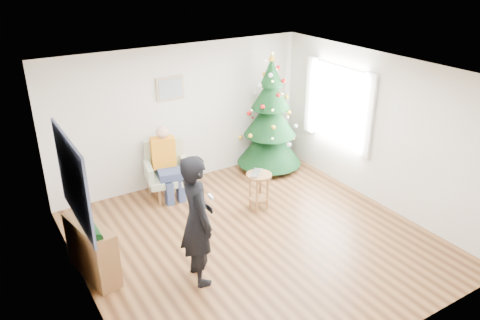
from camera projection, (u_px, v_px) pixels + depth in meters
floor at (255, 240)px, 7.21m from camera, size 5.00×5.00×0.00m
ceiling at (258, 74)px, 6.15m from camera, size 5.00×5.00×0.00m
wall_back at (181, 116)px, 8.62m from camera, size 5.00×0.00×5.00m
wall_front at (392, 250)px, 4.74m from camera, size 5.00×0.00×5.00m
wall_left at (79, 210)px, 5.48m from camera, size 0.00×5.00×5.00m
wall_right at (380, 131)px, 7.88m from camera, size 0.00×5.00×5.00m
window_panel at (338, 105)px, 8.56m from camera, size 0.04×1.30×1.40m
curtains at (337, 105)px, 8.55m from camera, size 0.05×1.75×1.50m
christmas_tree at (270, 119)px, 9.20m from camera, size 1.30×1.30×2.34m
stool at (259, 191)px, 7.97m from camera, size 0.43×0.43×0.65m
laptop at (259, 173)px, 7.84m from camera, size 0.42×0.41×0.03m
armchair at (167, 176)px, 8.41m from camera, size 0.86×0.82×1.00m
seated_person at (167, 162)px, 8.23m from camera, size 0.48×0.65×1.31m
standing_man at (197, 220)px, 6.02m from camera, size 0.50×0.70×1.81m
game_controller at (211, 197)px, 5.96m from camera, size 0.05×0.13×0.04m
console at (92, 250)px, 6.29m from camera, size 0.48×1.04×0.80m
garland at (88, 223)px, 6.12m from camera, size 0.14×0.90×0.14m
tapestry at (73, 180)px, 5.63m from camera, size 0.03×1.50×1.15m
framed_picture at (170, 88)px, 8.27m from camera, size 0.52×0.05×0.42m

